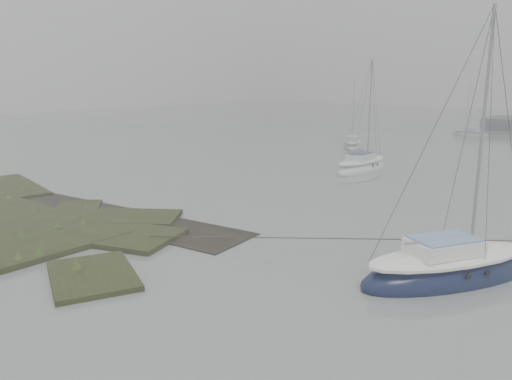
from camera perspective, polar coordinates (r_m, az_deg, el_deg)
The scene contains 5 objects.
ground at distance 41.64m, azimuth 19.17°, elevation 3.29°, with size 160.00×160.00×0.00m, color slate.
sailboat_main at distance 17.07m, azimuth 21.12°, elevation -8.57°, with size 5.02×6.53×8.96m.
sailboat_white at distance 35.42m, azimuth 12.00°, elevation 2.62°, with size 2.04×5.86×8.22m.
sailboat_far_a at distance 47.39m, azimuth 10.91°, elevation 5.06°, with size 3.67×5.00×6.81m.
sailboat_far_c at distance 61.32m, azimuth 23.25°, elevation 5.90°, with size 4.62×2.56×6.20m.
Camera 1 is at (13.92, -8.76, 6.17)m, focal length 35.00 mm.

